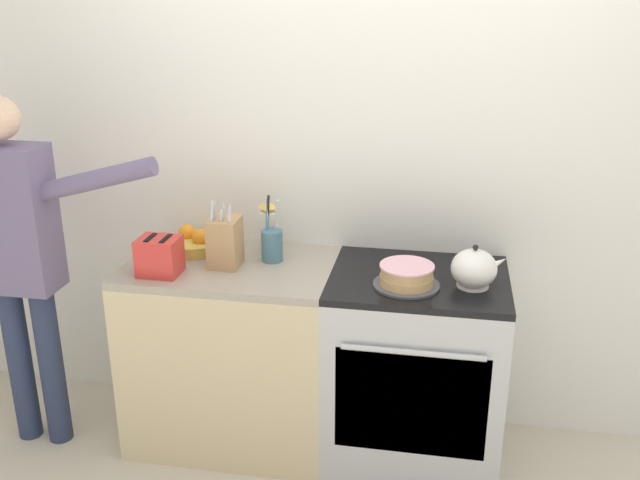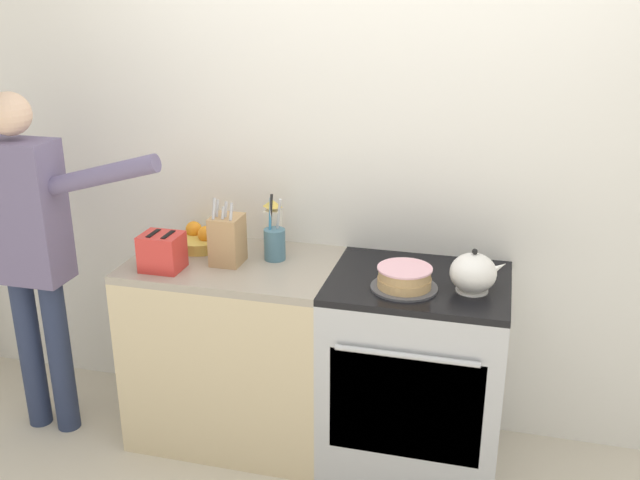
{
  "view_description": "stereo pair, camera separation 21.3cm",
  "coord_description": "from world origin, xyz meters",
  "px_view_note": "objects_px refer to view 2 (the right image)",
  "views": [
    {
      "loc": [
        0.32,
        -2.53,
        2.08
      ],
      "look_at": [
        -0.19,
        0.28,
        1.04
      ],
      "focal_mm": 40.0,
      "sensor_mm": 36.0,
      "label": 1
    },
    {
      "loc": [
        0.52,
        -2.48,
        2.08
      ],
      "look_at": [
        -0.19,
        0.28,
        1.04
      ],
      "focal_mm": 40.0,
      "sensor_mm": 36.0,
      "label": 2
    }
  ],
  "objects_px": {
    "knife_block": "(227,239)",
    "utensil_crock": "(274,242)",
    "layer_cake": "(404,279)",
    "tea_kettle": "(474,273)",
    "toaster": "(162,252)",
    "milk_carton": "(273,226)",
    "stove_range": "(414,372)",
    "person_baker": "(30,239)",
    "fruit_bowl": "(200,240)"
  },
  "relations": [
    {
      "from": "knife_block",
      "to": "utensil_crock",
      "type": "relative_size",
      "value": 1.03
    },
    {
      "from": "knife_block",
      "to": "utensil_crock",
      "type": "distance_m",
      "value": 0.21
    },
    {
      "from": "layer_cake",
      "to": "knife_block",
      "type": "bearing_deg",
      "value": 174.02
    },
    {
      "from": "tea_kettle",
      "to": "toaster",
      "type": "bearing_deg",
      "value": -175.56
    },
    {
      "from": "toaster",
      "to": "milk_carton",
      "type": "distance_m",
      "value": 0.53
    },
    {
      "from": "stove_range",
      "to": "person_baker",
      "type": "bearing_deg",
      "value": -173.62
    },
    {
      "from": "layer_cake",
      "to": "tea_kettle",
      "type": "xyz_separation_m",
      "value": [
        0.27,
        0.05,
        0.03
      ]
    },
    {
      "from": "layer_cake",
      "to": "person_baker",
      "type": "height_order",
      "value": "person_baker"
    },
    {
      "from": "toaster",
      "to": "knife_block",
      "type": "bearing_deg",
      "value": 29.63
    },
    {
      "from": "knife_block",
      "to": "stove_range",
      "type": "bearing_deg",
      "value": 1.54
    },
    {
      "from": "stove_range",
      "to": "milk_carton",
      "type": "bearing_deg",
      "value": 165.14
    },
    {
      "from": "stove_range",
      "to": "fruit_bowl",
      "type": "bearing_deg",
      "value": 172.61
    },
    {
      "from": "stove_range",
      "to": "utensil_crock",
      "type": "xyz_separation_m",
      "value": [
        -0.66,
        0.07,
        0.53
      ]
    },
    {
      "from": "stove_range",
      "to": "person_baker",
      "type": "relative_size",
      "value": 0.54
    },
    {
      "from": "layer_cake",
      "to": "knife_block",
      "type": "xyz_separation_m",
      "value": [
        -0.8,
        0.08,
        0.07
      ]
    },
    {
      "from": "utensil_crock",
      "to": "person_baker",
      "type": "distance_m",
      "value": 1.11
    },
    {
      "from": "fruit_bowl",
      "to": "milk_carton",
      "type": "xyz_separation_m",
      "value": [
        0.35,
        0.05,
        0.08
      ]
    },
    {
      "from": "person_baker",
      "to": "milk_carton",
      "type": "bearing_deg",
      "value": 31.15
    },
    {
      "from": "person_baker",
      "to": "layer_cake",
      "type": "bearing_deg",
      "value": 13.77
    },
    {
      "from": "utensil_crock",
      "to": "toaster",
      "type": "distance_m",
      "value": 0.5
    },
    {
      "from": "stove_range",
      "to": "toaster",
      "type": "distance_m",
      "value": 1.23
    },
    {
      "from": "layer_cake",
      "to": "tea_kettle",
      "type": "relative_size",
      "value": 1.2
    },
    {
      "from": "stove_range",
      "to": "person_baker",
      "type": "distance_m",
      "value": 1.83
    },
    {
      "from": "tea_kettle",
      "to": "utensil_crock",
      "type": "xyz_separation_m",
      "value": [
        -0.89,
        0.13,
        0.0
      ]
    },
    {
      "from": "layer_cake",
      "to": "utensil_crock",
      "type": "xyz_separation_m",
      "value": [
        -0.62,
        0.18,
        0.04
      ]
    },
    {
      "from": "stove_range",
      "to": "milk_carton",
      "type": "height_order",
      "value": "milk_carton"
    },
    {
      "from": "layer_cake",
      "to": "fruit_bowl",
      "type": "height_order",
      "value": "fruit_bowl"
    },
    {
      "from": "utensil_crock",
      "to": "fruit_bowl",
      "type": "xyz_separation_m",
      "value": [
        -0.39,
        0.06,
        -0.04
      ]
    },
    {
      "from": "tea_kettle",
      "to": "utensil_crock",
      "type": "bearing_deg",
      "value": 171.42
    },
    {
      "from": "milk_carton",
      "to": "person_baker",
      "type": "xyz_separation_m",
      "value": [
        -1.03,
        -0.38,
        -0.02
      ]
    },
    {
      "from": "toaster",
      "to": "person_baker",
      "type": "relative_size",
      "value": 0.12
    },
    {
      "from": "utensil_crock",
      "to": "fruit_bowl",
      "type": "height_order",
      "value": "utensil_crock"
    },
    {
      "from": "layer_cake",
      "to": "utensil_crock",
      "type": "relative_size",
      "value": 0.92
    },
    {
      "from": "knife_block",
      "to": "toaster",
      "type": "xyz_separation_m",
      "value": [
        -0.25,
        -0.14,
        -0.03
      ]
    },
    {
      "from": "knife_block",
      "to": "person_baker",
      "type": "relative_size",
      "value": 0.19
    },
    {
      "from": "milk_carton",
      "to": "person_baker",
      "type": "relative_size",
      "value": 0.15
    },
    {
      "from": "fruit_bowl",
      "to": "toaster",
      "type": "relative_size",
      "value": 1.38
    },
    {
      "from": "stove_range",
      "to": "knife_block",
      "type": "height_order",
      "value": "knife_block"
    },
    {
      "from": "layer_cake",
      "to": "person_baker",
      "type": "relative_size",
      "value": 0.17
    },
    {
      "from": "fruit_bowl",
      "to": "tea_kettle",
      "type": "bearing_deg",
      "value": -8.8
    },
    {
      "from": "layer_cake",
      "to": "milk_carton",
      "type": "relative_size",
      "value": 1.13
    },
    {
      "from": "layer_cake",
      "to": "person_baker",
      "type": "xyz_separation_m",
      "value": [
        -1.69,
        -0.09,
        0.05
      ]
    },
    {
      "from": "stove_range",
      "to": "layer_cake",
      "type": "distance_m",
      "value": 0.5
    },
    {
      "from": "utensil_crock",
      "to": "fruit_bowl",
      "type": "bearing_deg",
      "value": 170.69
    },
    {
      "from": "fruit_bowl",
      "to": "knife_block",
      "type": "bearing_deg",
      "value": -38.17
    },
    {
      "from": "tea_kettle",
      "to": "layer_cake",
      "type": "bearing_deg",
      "value": -170.48
    },
    {
      "from": "layer_cake",
      "to": "knife_block",
      "type": "relative_size",
      "value": 0.89
    },
    {
      "from": "toaster",
      "to": "fruit_bowl",
      "type": "bearing_deg",
      "value": 81.46
    },
    {
      "from": "knife_block",
      "to": "milk_carton",
      "type": "xyz_separation_m",
      "value": [
        0.14,
        0.21,
        0.0
      ]
    },
    {
      "from": "fruit_bowl",
      "to": "milk_carton",
      "type": "bearing_deg",
      "value": 8.3
    }
  ]
}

